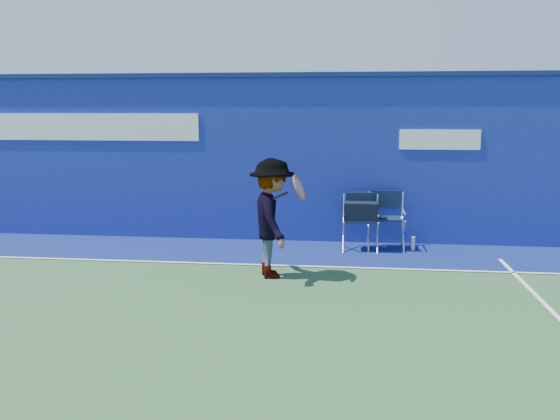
# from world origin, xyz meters

# --- Properties ---
(ground) EXTENTS (80.00, 80.00, 0.00)m
(ground) POSITION_xyz_m (0.00, 0.00, 0.00)
(ground) COLOR #2C542E
(ground) RESTS_ON ground
(stadium_wall) EXTENTS (24.00, 0.50, 3.08)m
(stadium_wall) POSITION_xyz_m (-0.00, 5.20, 1.55)
(stadium_wall) COLOR navy
(stadium_wall) RESTS_ON ground
(out_of_bounds_strip) EXTENTS (24.00, 1.80, 0.01)m
(out_of_bounds_strip) POSITION_xyz_m (0.00, 4.10, 0.00)
(out_of_bounds_strip) COLOR navy
(out_of_bounds_strip) RESTS_ON ground
(court_lines) EXTENTS (24.00, 12.00, 0.01)m
(court_lines) POSITION_xyz_m (0.00, 0.60, 0.01)
(court_lines) COLOR white
(court_lines) RESTS_ON out_of_bounds_strip
(directors_chair_left) EXTENTS (0.58, 0.54, 0.99)m
(directors_chair_left) POSITION_xyz_m (2.24, 4.42, 0.42)
(directors_chair_left) COLOR silver
(directors_chair_left) RESTS_ON ground
(directors_chair_right) EXTENTS (0.60, 0.54, 1.00)m
(directors_chair_right) POSITION_xyz_m (2.68, 4.57, 0.32)
(directors_chair_right) COLOR silver
(directors_chair_right) RESTS_ON ground
(water_bottle) EXTENTS (0.07, 0.07, 0.25)m
(water_bottle) POSITION_xyz_m (3.15, 4.49, 0.12)
(water_bottle) COLOR silver
(water_bottle) RESTS_ON ground
(tennis_player) EXTENTS (0.99, 1.27, 1.74)m
(tennis_player) POSITION_xyz_m (0.92, 2.63, 0.87)
(tennis_player) COLOR #EA4738
(tennis_player) RESTS_ON ground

